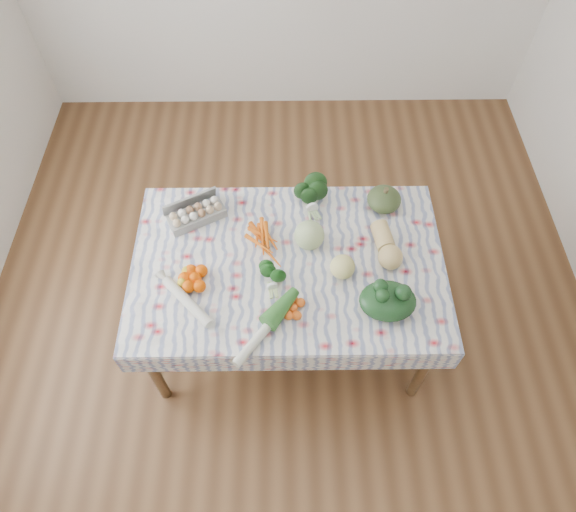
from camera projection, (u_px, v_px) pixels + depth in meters
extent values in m
plane|color=brown|center=(288.00, 327.00, 3.35)|extent=(4.50, 4.50, 0.00)
cube|color=brown|center=(288.00, 265.00, 2.74)|extent=(1.60, 1.00, 0.04)
cylinder|color=brown|center=(154.00, 372.00, 2.80)|extent=(0.06, 0.06, 0.71)
cylinder|color=brown|center=(424.00, 369.00, 2.81)|extent=(0.06, 0.06, 0.71)
cylinder|color=brown|center=(172.00, 241.00, 3.30)|extent=(0.06, 0.06, 0.71)
cylinder|color=brown|center=(402.00, 239.00, 3.30)|extent=(0.06, 0.06, 0.71)
cube|color=white|center=(288.00, 263.00, 2.72)|extent=(1.66, 1.06, 0.01)
cube|color=#959591|center=(197.00, 215.00, 2.84)|extent=(0.34, 0.26, 0.08)
cube|color=orange|center=(263.00, 245.00, 2.75)|extent=(0.30, 0.29, 0.04)
ellipsoid|color=#173714|center=(310.00, 196.00, 2.87)|extent=(0.21, 0.20, 0.16)
ellipsoid|color=#3E4F28|center=(384.00, 199.00, 2.88)|extent=(0.22, 0.22, 0.13)
sphere|color=#ABC481|center=(309.00, 235.00, 2.72)|extent=(0.20, 0.20, 0.16)
ellipsoid|color=tan|center=(387.00, 245.00, 2.70)|extent=(0.17, 0.30, 0.13)
cube|color=#EE4F00|center=(195.00, 278.00, 2.62)|extent=(0.22, 0.22, 0.07)
ellipsoid|color=#174C15|center=(271.00, 277.00, 2.60)|extent=(0.16, 0.16, 0.10)
cube|color=orange|center=(293.00, 307.00, 2.54)|extent=(0.20, 0.20, 0.05)
sphere|color=#E3DA7A|center=(343.00, 267.00, 2.62)|extent=(0.16, 0.16, 0.13)
ellipsoid|color=black|center=(388.00, 301.00, 2.51)|extent=(0.31, 0.26, 0.12)
cylinder|color=beige|center=(187.00, 302.00, 2.55)|extent=(0.29, 0.30, 0.05)
cylinder|color=silver|center=(266.00, 328.00, 2.47)|extent=(0.32, 0.40, 0.05)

